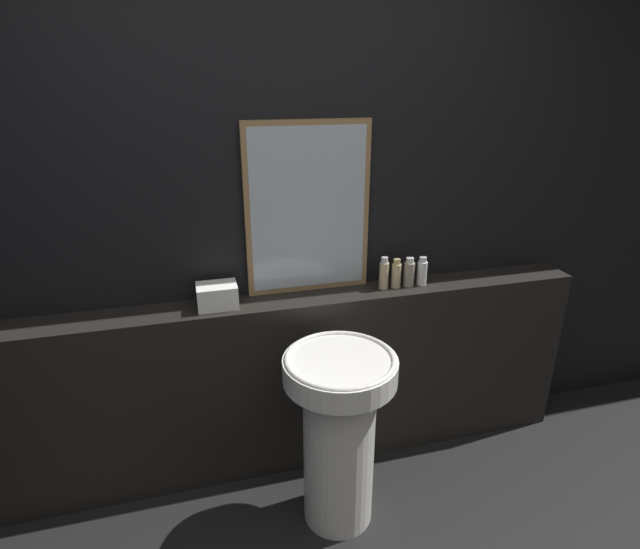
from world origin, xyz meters
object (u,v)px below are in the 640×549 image
at_px(pedestal_sink, 339,428).
at_px(mirror, 308,209).
at_px(body_wash_bottle, 422,272).
at_px(lotion_bottle, 409,273).
at_px(towel_stack, 217,296).
at_px(conditioner_bottle, 396,274).
at_px(shampoo_bottle, 384,274).

distance_m(pedestal_sink, mirror, 1.00).
distance_m(mirror, body_wash_bottle, 0.67).
bearing_deg(lotion_bottle, towel_stack, 180.00).
bearing_deg(body_wash_bottle, towel_stack, 180.00).
distance_m(towel_stack, body_wash_bottle, 1.02).
relative_size(mirror, conditioner_bottle, 5.39).
bearing_deg(mirror, pedestal_sink, -89.56).
bearing_deg(conditioner_bottle, shampoo_bottle, 180.00).
bearing_deg(lotion_bottle, conditioner_bottle, 180.00).
xyz_separation_m(towel_stack, lotion_bottle, (0.95, -0.00, 0.01)).
bearing_deg(pedestal_sink, towel_stack, 136.62).
relative_size(conditioner_bottle, body_wash_bottle, 1.02).
relative_size(pedestal_sink, body_wash_bottle, 5.76).
distance_m(shampoo_bottle, body_wash_bottle, 0.21).
height_order(pedestal_sink, conditioner_bottle, conditioner_bottle).
relative_size(mirror, lotion_bottle, 5.40).
relative_size(pedestal_sink, shampoo_bottle, 5.13).
xyz_separation_m(pedestal_sink, lotion_bottle, (0.49, 0.43, 0.52)).
height_order(pedestal_sink, body_wash_bottle, body_wash_bottle).
xyz_separation_m(mirror, body_wash_bottle, (0.57, -0.09, -0.34)).
bearing_deg(mirror, body_wash_bottle, -9.02).
bearing_deg(pedestal_sink, lotion_bottle, 41.22).
distance_m(conditioner_bottle, body_wash_bottle, 0.14).
bearing_deg(towel_stack, lotion_bottle, -0.00).
bearing_deg(towel_stack, shampoo_bottle, -0.00).
xyz_separation_m(lotion_bottle, body_wash_bottle, (0.07, 0.00, -0.00)).
distance_m(mirror, towel_stack, 0.58).
relative_size(mirror, towel_stack, 4.48).
height_order(lotion_bottle, body_wash_bottle, lotion_bottle).
height_order(shampoo_bottle, conditioner_bottle, shampoo_bottle).
relative_size(towel_stack, conditioner_bottle, 1.20).
bearing_deg(shampoo_bottle, conditioner_bottle, 0.00).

